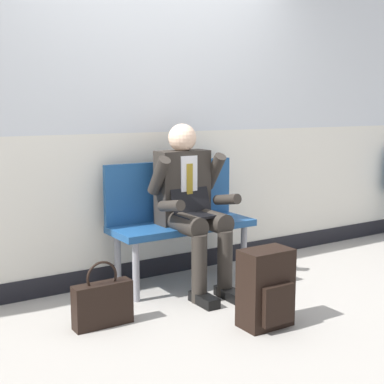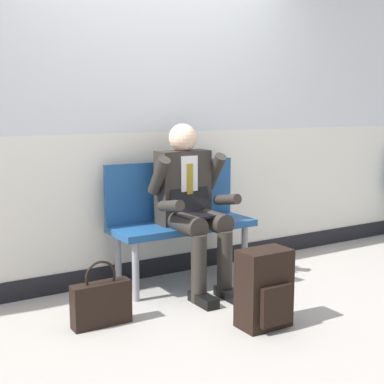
{
  "view_description": "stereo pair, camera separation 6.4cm",
  "coord_description": "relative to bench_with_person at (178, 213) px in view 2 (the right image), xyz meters",
  "views": [
    {
      "loc": [
        -2.04,
        -3.12,
        1.37
      ],
      "look_at": [
        0.04,
        0.14,
        0.75
      ],
      "focal_mm": 51.14,
      "sensor_mm": 36.0,
      "label": 1
    },
    {
      "loc": [
        -1.99,
        -3.16,
        1.37
      ],
      "look_at": [
        0.04,
        0.14,
        0.75
      ],
      "focal_mm": 51.14,
      "sensor_mm": 36.0,
      "label": 2
    }
  ],
  "objects": [
    {
      "name": "ground_plane",
      "position": [
        -0.08,
        -0.42,
        -0.54
      ],
      "size": [
        18.0,
        18.0,
        0.0
      ],
      "primitive_type": "plane",
      "color": "#9E9991"
    },
    {
      "name": "station_wall",
      "position": [
        -0.08,
        0.27,
        0.88
      ],
      "size": [
        6.84,
        0.14,
        2.87
      ],
      "color": "silver",
      "rests_on": "ground"
    },
    {
      "name": "bench_with_person",
      "position": [
        0.0,
        0.0,
        0.0
      ],
      "size": [
        1.11,
        0.42,
        0.94
      ],
      "color": "navy",
      "rests_on": "ground"
    },
    {
      "name": "person_seated",
      "position": [
        -0.0,
        -0.2,
        0.11
      ],
      "size": [
        0.57,
        0.7,
        1.23
      ],
      "color": "#2D2823",
      "rests_on": "ground"
    },
    {
      "name": "backpack",
      "position": [
        0.01,
        -1.05,
        -0.3
      ],
      "size": [
        0.32,
        0.24,
        0.49
      ],
      "color": "black",
      "rests_on": "ground"
    },
    {
      "name": "handbag",
      "position": [
        -0.85,
        -0.5,
        -0.39
      ],
      "size": [
        0.37,
        0.11,
        0.42
      ],
      "color": "black",
      "rests_on": "ground"
    }
  ]
}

